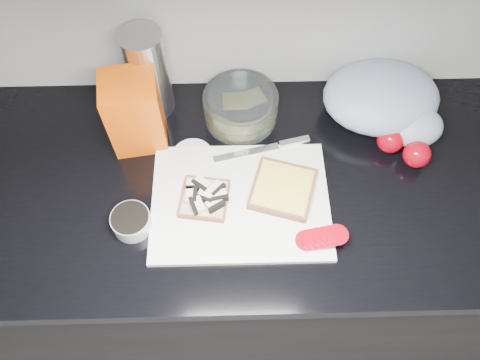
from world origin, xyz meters
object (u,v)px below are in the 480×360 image
steel_canister (149,74)px  bread_bag (135,112)px  glass_bowl (241,107)px  cutting_board (240,201)px

steel_canister → bread_bag: bearing=-105.8°
bread_bag → steel_canister: 0.10m
bread_bag → glass_bowl: bearing=5.0°
glass_bowl → bread_bag: (-0.25, -0.06, 0.06)m
cutting_board → bread_bag: 0.32m
bread_bag → steel_canister: bearing=65.9°
steel_canister → glass_bowl: bearing=-10.6°
cutting_board → steel_canister: bearing=126.1°
cutting_board → steel_canister: steel_canister is taller
glass_bowl → steel_canister: steel_canister is taller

